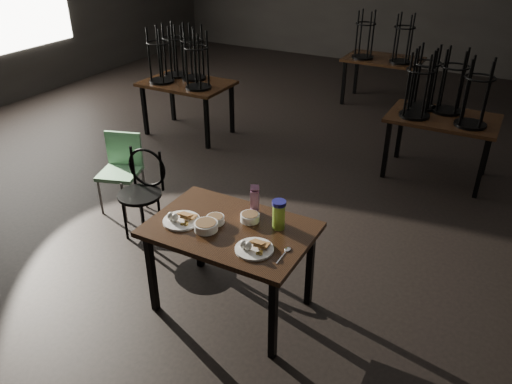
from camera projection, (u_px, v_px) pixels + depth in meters
The scene contains 14 objects.
main_table at pixel (230, 236), 3.69m from camera, with size 1.20×0.80×0.75m.
plate_left at pixel (181, 219), 3.71m from camera, with size 0.28×0.28×0.09m.
plate_right at pixel (254, 247), 3.39m from camera, with size 0.27×0.27×0.09m.
bowl_near at pixel (215, 219), 3.69m from camera, with size 0.14×0.14×0.05m.
bowl_far at pixel (250, 217), 3.72m from camera, with size 0.14×0.14×0.06m.
bowl_big at pixel (206, 226), 3.61m from camera, with size 0.18×0.18×0.06m.
juice_carton at pixel (255, 200), 3.77m from camera, with size 0.08×0.08×0.25m.
water_bottle at pixel (279, 214), 3.59m from camera, with size 0.10×0.10×0.22m.
spoon at pixel (287, 250), 3.39m from camera, with size 0.04×0.21×0.01m.
bentwood_chair at pixel (143, 187), 4.70m from camera, with size 0.43×0.42×0.86m.
school_chair at pixel (122, 166), 5.12m from camera, with size 0.48×0.48×0.83m.
bg_table_left at pixel (185, 78), 6.81m from camera, with size 1.20×0.80×1.48m.
bg_table_right at pixel (442, 112), 5.65m from camera, with size 1.20×0.80×1.48m.
bg_table_far at pixel (383, 59), 7.93m from camera, with size 1.20×0.80×1.48m.
Camera 1 is at (2.39, -4.51, 2.76)m, focal length 35.00 mm.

